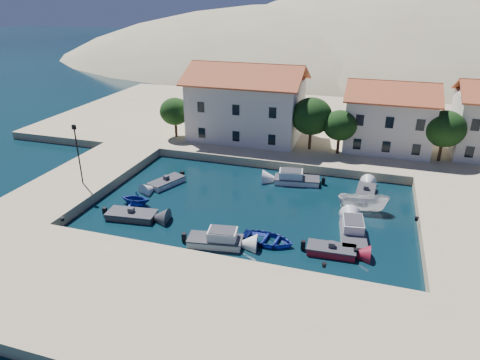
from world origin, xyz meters
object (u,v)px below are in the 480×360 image
at_px(building_mid, 389,115).
at_px(cabin_cruiser_east, 353,233).
at_px(building_left, 246,100).
at_px(rowboat_south, 268,243).
at_px(cabin_cruiser_south, 215,239).
at_px(lamppost, 77,149).
at_px(boat_east, 362,210).

height_order(building_mid, cabin_cruiser_east, building_mid).
bearing_deg(building_mid, cabin_cruiser_east, -96.14).
distance_m(building_left, rowboat_south, 26.05).
relative_size(building_left, cabin_cruiser_south, 3.13).
bearing_deg(lamppost, cabin_cruiser_east, -1.91).
height_order(lamppost, rowboat_south, lamppost).
bearing_deg(building_mid, rowboat_south, -110.01).
bearing_deg(lamppost, building_mid, 35.45).
xyz_separation_m(lamppost, cabin_cruiser_south, (16.45, -5.28, -4.28)).
bearing_deg(cabin_cruiser_east, cabin_cruiser_south, 104.32).
relative_size(cabin_cruiser_east, boat_east, 1.12).
height_order(building_mid, lamppost, building_mid).
distance_m(building_mid, lamppost, 36.21).
xyz_separation_m(cabin_cruiser_south, rowboat_south, (4.05, 1.56, -0.48)).
height_order(building_left, cabin_cruiser_south, building_left).
relative_size(rowboat_south, cabin_cruiser_east, 0.85).
relative_size(building_left, cabin_cruiser_east, 2.83).
xyz_separation_m(building_left, cabin_cruiser_south, (4.95, -25.28, -5.46)).
bearing_deg(building_mid, building_left, -176.82).
distance_m(building_left, lamppost, 23.10).
xyz_separation_m(lamppost, rowboat_south, (20.50, -3.72, -4.75)).
height_order(building_left, lamppost, building_left).
height_order(building_mid, boat_east, building_mid).
relative_size(lamppost, rowboat_south, 1.42).
bearing_deg(building_mid, cabin_cruiser_south, -116.42).
relative_size(building_left, boat_east, 3.15).
height_order(building_left, boat_east, building_left).
distance_m(building_left, cabin_cruiser_south, 26.33).
bearing_deg(boat_east, cabin_cruiser_east, 169.60).
distance_m(building_left, building_mid, 18.04).
distance_m(rowboat_south, boat_east, 10.91).
relative_size(building_mid, cabin_cruiser_south, 2.23).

